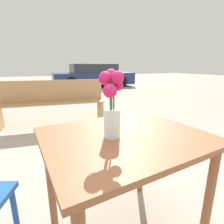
% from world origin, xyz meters
% --- Properties ---
extents(table_front, '(0.94, 0.81, 0.74)m').
position_xyz_m(table_front, '(0.00, 0.00, 0.63)').
color(table_front, brown).
rests_on(table_front, ground_plane).
extents(flower_vase, '(0.13, 0.14, 0.36)m').
position_xyz_m(flower_vase, '(-0.08, -0.01, 0.91)').
color(flower_vase, silver).
rests_on(flower_vase, table_front).
extents(bench_near, '(1.99, 0.64, 0.85)m').
position_xyz_m(bench_near, '(-0.14, 2.63, 0.48)').
color(bench_near, tan).
rests_on(bench_near, ground_plane).
extents(parked_car, '(4.27, 1.97, 1.19)m').
position_xyz_m(parked_car, '(2.61, 8.38, 0.57)').
color(parked_car, navy).
rests_on(parked_car, ground_plane).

